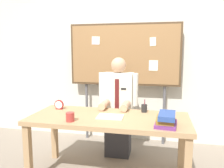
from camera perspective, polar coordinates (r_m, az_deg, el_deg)
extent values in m
cube|color=silver|center=(3.78, 3.55, 6.34)|extent=(6.40, 0.08, 2.70)
cube|color=tan|center=(2.62, -0.86, -8.71)|extent=(1.81, 0.76, 0.05)
cube|color=tan|center=(2.78, -20.38, -16.28)|extent=(0.07, 0.07, 0.69)
cube|color=tan|center=(3.30, -14.26, -12.06)|extent=(0.07, 0.07, 0.69)
cube|color=tan|center=(3.00, 17.07, -14.30)|extent=(0.07, 0.07, 0.69)
cube|color=#2D2D33|center=(3.35, 1.59, -13.74)|extent=(0.34, 0.30, 0.44)
cube|color=silver|center=(3.18, 1.63, -3.82)|extent=(0.40, 0.22, 0.74)
sphere|color=tan|center=(3.11, 1.67, 4.82)|extent=(0.21, 0.21, 0.21)
cylinder|color=silver|center=(3.18, -2.50, -1.11)|extent=(0.09, 0.09, 0.45)
cylinder|color=silver|center=(3.10, 5.76, -1.39)|extent=(0.09, 0.09, 0.45)
cylinder|color=tan|center=(2.96, -1.97, -5.20)|extent=(0.09, 0.30, 0.09)
cylinder|color=tan|center=(2.91, 3.41, -5.47)|extent=(0.09, 0.30, 0.09)
cube|color=#591919|center=(3.06, 1.24, -3.24)|extent=(0.06, 0.01, 0.48)
cube|color=black|center=(3.02, 2.93, -1.24)|extent=(0.07, 0.01, 0.02)
cube|color=#4C3823|center=(3.58, 3.07, 7.39)|extent=(1.74, 0.05, 0.96)
cube|color=olive|center=(3.57, 3.04, 7.39)|extent=(1.68, 0.04, 0.90)
cylinder|color=#59595E|center=(3.89, -6.34, -6.54)|extent=(0.04, 0.04, 0.97)
cylinder|color=#59595E|center=(3.70, 12.92, -7.48)|extent=(0.04, 0.04, 0.97)
cube|color=silver|center=(3.65, -4.12, 10.86)|extent=(0.13, 0.00, 0.13)
cube|color=silver|center=(3.50, 10.25, 10.46)|extent=(0.10, 0.00, 0.13)
cube|color=white|center=(3.51, 10.38, 4.60)|extent=(0.13, 0.00, 0.16)
cube|color=#72337F|center=(2.37, 13.40, -9.78)|extent=(0.23, 0.32, 0.03)
cube|color=olive|center=(2.38, 13.23, -8.76)|extent=(0.18, 0.26, 0.05)
cube|color=#2D4C99|center=(2.35, 13.68, -7.73)|extent=(0.18, 0.31, 0.05)
cube|color=#F4EFCC|center=(2.59, -0.44, -8.22)|extent=(0.30, 0.23, 0.01)
cylinder|color=maroon|center=(3.00, -13.19, -5.07)|extent=(0.12, 0.02, 0.12)
cylinder|color=white|center=(2.99, -13.29, -5.13)|extent=(0.10, 0.00, 0.10)
cube|color=maroon|center=(3.01, -13.15, -6.07)|extent=(0.08, 0.04, 0.01)
cylinder|color=#B23833|center=(2.47, -10.49, -8.15)|extent=(0.09, 0.09, 0.10)
cylinder|color=#262626|center=(2.81, 8.10, -6.08)|extent=(0.07, 0.07, 0.09)
cylinder|color=#263399|center=(2.81, 8.26, -5.24)|extent=(0.01, 0.01, 0.15)
cylinder|color=maroon|center=(2.79, 8.19, -5.35)|extent=(0.01, 0.01, 0.15)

